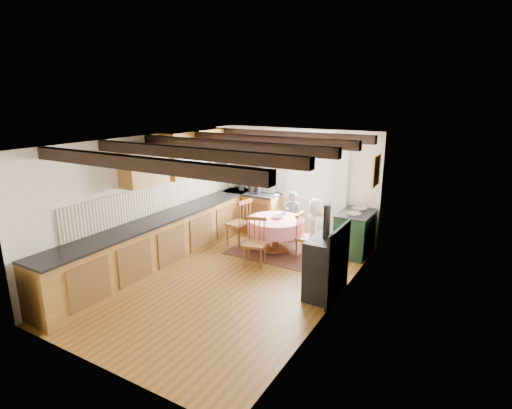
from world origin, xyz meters
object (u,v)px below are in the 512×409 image
Objects in this scene: cast_iron_stove at (325,252)px; cup at (284,214)px; aga_range at (355,233)px; chair_right at (307,236)px; dining_table at (275,235)px; child_far at (292,216)px; child_right at (316,228)px; chair_near at (255,243)px; chair_left at (239,222)px.

cup is at bearing 133.57° from cast_iron_stove.
cast_iron_stove is (0.11, -2.00, 0.31)m from aga_range.
chair_right is at bearing -135.03° from aga_range.
child_far is at bearing 87.55° from dining_table.
aga_range is 1.47m from cup.
chair_right is 0.77× the size of child_right.
cast_iron_stove is at bearing -86.85° from aga_range.
chair_left reaches higher than chair_near.
chair_right is at bearing 123.25° from cast_iron_stove.
aga_range is at bearing 169.40° from child_far.
dining_table is at bearing -154.38° from aga_range.
child_right is (-0.73, 1.44, -0.16)m from cast_iron_stove.
chair_right is 1.03m from child_far.
child_far is (-1.40, 0.05, 0.12)m from aga_range.
dining_table is 1.26× the size of chair_right.
chair_right is (0.70, -0.04, 0.11)m from dining_table.
child_far reaches higher than cup.
aga_range is 9.36× the size of cup.
cup is at bearing 120.58° from chair_left.
child_far is 0.52m from cup.
child_far is at bearing 144.00° from chair_left.
child_right is at bearing 35.19° from chair_near.
child_right is (-0.62, -0.56, 0.15)m from aga_range.
dining_table is 0.85m from chair_near.
child_far is (-1.51, 2.04, -0.19)m from cast_iron_stove.
chair_near is 2.09m from aga_range.
cup is at bearing 71.74° from chair_near.
chair_right is 0.61× the size of cast_iron_stove.
chair_left is 1.65m from child_right.
child_right is 11.65× the size of cup.
aga_range is 0.80× the size of child_right.
aga_range is (1.42, 1.53, -0.02)m from chair_near.
child_right reaches higher than cup.
chair_left is at bearing 152.59° from cast_iron_stove.
child_far is (0.03, 0.73, 0.21)m from dining_table.
chair_right is 0.76m from cup.
chair_left is at bearing -161.12° from aga_range.
chair_near is 1.63m from cast_iron_stove.
dining_table is 1.59m from aga_range.
chair_near is at bearing 57.92° from chair_left.
chair_near is 1.12m from cup.
cup is (0.06, 1.09, 0.28)m from chair_near.
cast_iron_stove is at bearing 72.96° from chair_left.
child_right is at bearing -138.09° from aga_range.
chair_left reaches higher than dining_table.
child_far is 0.94× the size of child_right.
dining_table is at bearing 82.12° from child_right.
chair_left reaches higher than cup.
chair_near is 0.77× the size of child_right.
child_right is (0.11, 0.17, 0.14)m from chair_right.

